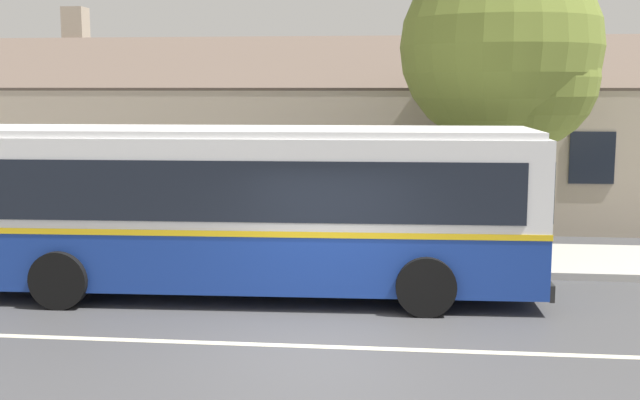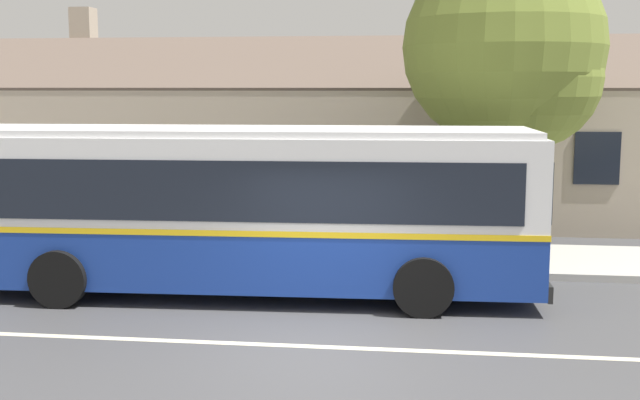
# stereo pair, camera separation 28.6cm
# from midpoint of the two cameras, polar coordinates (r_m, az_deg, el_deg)

# --- Properties ---
(ground_plane) EXTENTS (300.00, 300.00, 0.00)m
(ground_plane) POSITION_cam_midpoint_polar(r_m,az_deg,el_deg) (11.87, 0.44, -10.40)
(ground_plane) COLOR #424244
(sidewalk_far) EXTENTS (60.00, 3.00, 0.15)m
(sidewalk_far) POSITION_cam_midpoint_polar(r_m,az_deg,el_deg) (17.62, 2.74, -4.00)
(sidewalk_far) COLOR #ADAAA3
(sidewalk_far) RESTS_ON ground
(lane_divider_stripe) EXTENTS (60.00, 0.16, 0.01)m
(lane_divider_stripe) POSITION_cam_midpoint_polar(r_m,az_deg,el_deg) (11.87, 0.44, -10.38)
(lane_divider_stripe) COLOR beige
(lane_divider_stripe) RESTS_ON ground
(community_building) EXTENTS (25.22, 8.83, 6.31)m
(community_building) POSITION_cam_midpoint_polar(r_m,az_deg,el_deg) (25.21, -2.34, 3.95)
(community_building) COLOR tan
(community_building) RESTS_ON ground
(transit_bus) EXTENTS (10.77, 3.02, 3.03)m
(transit_bus) POSITION_cam_midpoint_polar(r_m,az_deg,el_deg) (14.57, -5.12, -0.36)
(transit_bus) COLOR navy
(transit_bus) RESTS_ON ground
(bench_down_street) EXTENTS (1.85, 0.51, 0.94)m
(bench_down_street) POSITION_cam_midpoint_polar(r_m,az_deg,el_deg) (18.16, -11.87, -2.19)
(bench_down_street) COLOR brown
(bench_down_street) RESTS_ON sidewalk_far
(street_tree_primary) EXTENTS (4.44, 4.44, 6.84)m
(street_tree_primary) POSITION_cam_midpoint_polar(r_m,az_deg,el_deg) (18.41, 13.80, 9.97)
(street_tree_primary) COLOR #4C3828
(street_tree_primary) RESTS_ON ground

